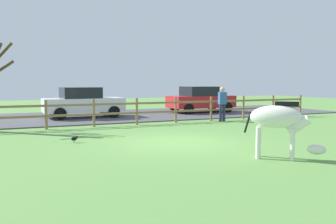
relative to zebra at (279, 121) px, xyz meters
The scene contains 8 objects.
ground_plane 3.54m from the zebra, 110.00° to the left, with size 60.00×60.00×0.00m, color #5B8C42.
parking_asphalt 12.60m from the zebra, 95.34° to the left, with size 28.00×7.40×0.05m, color #47474C.
paddock_fence 8.38m from the zebra, 101.47° to the left, with size 21.11×0.11×1.18m.
zebra is the anchor object (origin of this frame).
crow_on_grass 6.17m from the zebra, 132.22° to the left, with size 0.21×0.10×0.20m.
parked_car_red 13.16m from the zebra, 68.41° to the left, with size 4.06×1.99×1.56m.
parked_car_white 12.22m from the zebra, 100.77° to the left, with size 4.06×1.99×1.56m.
visitor_near_fence 8.47m from the zebra, 66.03° to the left, with size 0.38×0.26×1.64m.
Camera 1 is at (-5.00, -10.07, 1.88)m, focal length 38.91 mm.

